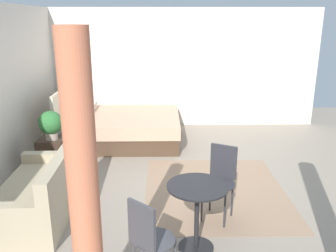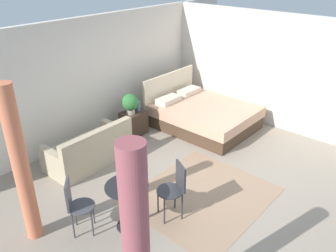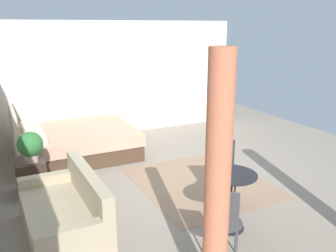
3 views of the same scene
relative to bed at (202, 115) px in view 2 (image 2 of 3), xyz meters
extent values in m
cube|color=gray|center=(-1.77, -1.33, -0.30)|extent=(8.86, 8.83, 0.02)
cube|color=silver|center=(-1.77, 1.59, 0.99)|extent=(8.86, 0.12, 2.56)
cube|color=silver|center=(1.16, -1.33, 0.99)|extent=(0.12, 5.83, 2.56)
cube|color=#93755B|center=(-2.14, -1.58, -0.29)|extent=(2.22, 1.95, 0.01)
cube|color=#473323|center=(0.00, -0.08, -0.14)|extent=(1.71, 2.12, 0.30)
cube|color=tan|center=(0.00, -0.08, 0.12)|extent=(1.75, 2.16, 0.23)
cube|color=beige|center=(0.00, 1.01, 0.25)|extent=(1.76, 0.06, 1.09)
cube|color=beige|center=(-0.38, 0.70, 0.30)|extent=(0.61, 0.32, 0.12)
cube|color=beige|center=(0.37, 0.70, 0.30)|extent=(0.61, 0.32, 0.12)
cube|color=tan|center=(-2.73, 0.71, -0.09)|extent=(1.61, 0.84, 0.41)
cube|color=tan|center=(-2.72, 0.37, 0.31)|extent=(1.60, 0.17, 0.38)
cube|color=tan|center=(-2.00, 0.72, 0.18)|extent=(0.15, 0.81, 0.13)
cube|color=tan|center=(-3.45, 0.69, 0.18)|extent=(0.15, 0.81, 0.13)
cube|color=#38281E|center=(-1.33, 0.90, -0.02)|extent=(0.52, 0.41, 0.54)
cylinder|color=tan|center=(-1.43, 0.87, 0.30)|extent=(0.18, 0.18, 0.11)
sphere|color=#2D6B33|center=(-1.43, 0.87, 0.52)|extent=(0.36, 0.36, 0.36)
cylinder|color=slate|center=(-1.21, 0.86, 0.36)|extent=(0.09, 0.09, 0.23)
cylinder|color=black|center=(-3.44, -1.19, -0.28)|extent=(0.38, 0.38, 0.02)
cylinder|color=black|center=(-3.44, -1.19, 0.07)|extent=(0.05, 0.05, 0.71)
cylinder|color=black|center=(-3.44, -1.19, 0.43)|extent=(0.63, 0.63, 0.02)
cylinder|color=#2D2D33|center=(-2.93, -1.30, -0.06)|extent=(0.02, 0.02, 0.46)
cylinder|color=#2D2D33|center=(-3.06, -1.55, -0.06)|extent=(0.02, 0.02, 0.46)
cylinder|color=#2D2D33|center=(-2.68, -1.43, -0.06)|extent=(0.02, 0.02, 0.46)
cylinder|color=#2D2D33|center=(-2.81, -1.68, -0.06)|extent=(0.02, 0.02, 0.46)
cylinder|color=#2D2D33|center=(-2.87, -1.49, 0.18)|extent=(0.55, 0.55, 0.02)
cube|color=#2D2D33|center=(-2.72, -1.57, 0.40)|extent=(0.18, 0.30, 0.42)
cylinder|color=#3F3F44|center=(-3.92, -0.95, -0.07)|extent=(0.02, 0.02, 0.43)
cylinder|color=#3F3F44|center=(-3.74, -0.75, -0.07)|extent=(0.02, 0.02, 0.43)
cylinder|color=#3F3F44|center=(-4.12, -0.78, -0.07)|extent=(0.02, 0.02, 0.43)
cylinder|color=#3F3F44|center=(-3.94, -0.58, -0.07)|extent=(0.02, 0.02, 0.43)
cylinder|color=#3F3F44|center=(-3.93, -0.77, 0.15)|extent=(0.53, 0.53, 0.02)
cube|color=#3F3F44|center=(-4.05, -0.66, 0.38)|extent=(0.22, 0.25, 0.42)
cylinder|color=#994C51|center=(-4.45, -2.45, 0.86)|extent=(0.26, 0.26, 2.30)
cylinder|color=#D1704C|center=(-4.45, -0.30, 0.86)|extent=(0.22, 0.22, 2.30)
camera|label=1|loc=(-6.66, -0.84, 2.05)|focal=37.94mm
camera|label=2|loc=(-6.05, -4.24, 3.34)|focal=37.14mm
camera|label=3|loc=(-6.70, 1.27, 2.16)|focal=38.52mm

